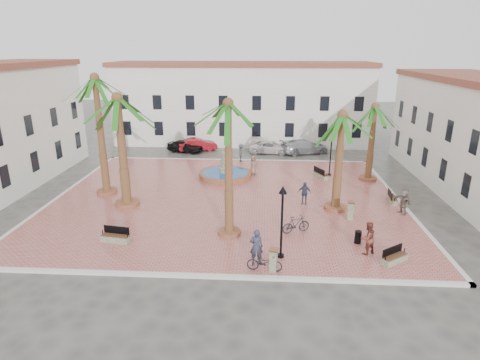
{
  "coord_description": "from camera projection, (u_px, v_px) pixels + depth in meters",
  "views": [
    {
      "loc": [
        2.7,
        -28.58,
        11.09
      ],
      "look_at": [
        1.0,
        0.0,
        1.6
      ],
      "focal_mm": 30.0,
      "sensor_mm": 36.0,
      "label": 1
    }
  ],
  "objects": [
    {
      "name": "pedestrian_north",
      "position": [
        241.0,
        153.0,
        40.22
      ],
      "size": [
        0.67,
        1.16,
        1.79
      ],
      "primitive_type": "imported",
      "rotation": [
        0.0,
        0.0,
        1.56
      ],
      "color": "#434247",
      "rests_on": "plaza"
    },
    {
      "name": "litter_bin",
      "position": [
        358.0,
        237.0,
        23.47
      ],
      "size": [
        0.39,
        0.39,
        0.76
      ],
      "primitive_type": "cylinder",
      "color": "black",
      "rests_on": "plaza"
    },
    {
      "name": "palm_s",
      "position": [
        228.0,
        118.0,
        22.5
      ],
      "size": [
        4.6,
        4.6,
        8.31
      ],
      "color": "#A25C3A",
      "rests_on": "plaza"
    },
    {
      "name": "bicycle_a",
      "position": [
        265.0,
        262.0,
        20.51
      ],
      "size": [
        1.89,
        0.82,
        0.96
      ],
      "primitive_type": "imported",
      "rotation": [
        0.0,
        0.0,
        1.47
      ],
      "color": "black",
      "rests_on": "plaza"
    },
    {
      "name": "palm_nw",
      "position": [
        96.0,
        90.0,
        29.27
      ],
      "size": [
        5.12,
        5.12,
        9.23
      ],
      "color": "#A25C3A",
      "rests_on": "plaza"
    },
    {
      "name": "plaza",
      "position": [
        227.0,
        199.0,
        30.7
      ],
      "size": [
        26.0,
        22.0,
        0.15
      ],
      "primitive_type": "cube",
      "color": "#C66861",
      "rests_on": "ground"
    },
    {
      "name": "pedestrian_fountain_b",
      "position": [
        304.0,
        193.0,
        29.25
      ],
      "size": [
        1.03,
        0.53,
        1.68
      ],
      "primitive_type": "imported",
      "rotation": [
        0.0,
        0.0,
        -0.12
      ],
      "color": "#353D55",
      "rests_on": "plaza"
    },
    {
      "name": "bollard_se",
      "position": [
        273.0,
        260.0,
        20.43
      ],
      "size": [
        0.54,
        0.54,
        1.26
      ],
      "rotation": [
        0.0,
        0.0,
        -0.21
      ],
      "color": "gray",
      "rests_on": "plaza"
    },
    {
      "name": "lamppost_e",
      "position": [
        331.0,
        148.0,
        35.3
      ],
      "size": [
        0.4,
        0.4,
        3.65
      ],
      "color": "black",
      "rests_on": "plaza"
    },
    {
      "name": "fountain",
      "position": [
        225.0,
        174.0,
        35.46
      ],
      "size": [
        4.61,
        4.61,
        2.38
      ],
      "color": "#A25C3A",
      "rests_on": "plaza"
    },
    {
      "name": "kerb_s",
      "position": [
        207.0,
        276.0,
        20.28
      ],
      "size": [
        26.3,
        0.3,
        0.16
      ],
      "primitive_type": "cube",
      "color": "silver",
      "rests_on": "ground"
    },
    {
      "name": "cyclist_b",
      "position": [
        368.0,
        238.0,
        22.09
      ],
      "size": [
        1.15,
        1.06,
        1.9
      ],
      "primitive_type": "imported",
      "rotation": [
        0.0,
        0.0,
        3.62
      ],
      "color": "brown",
      "rests_on": "plaza"
    },
    {
      "name": "kerb_n",
      "position": [
        237.0,
        160.0,
        41.12
      ],
      "size": [
        26.3,
        0.3,
        0.16
      ],
      "primitive_type": "cube",
      "color": "silver",
      "rests_on": "ground"
    },
    {
      "name": "pedestrian_east",
      "position": [
        404.0,
        201.0,
        27.46
      ],
      "size": [
        1.21,
        1.8,
        1.86
      ],
      "primitive_type": "imported",
      "rotation": [
        0.0,
        0.0,
        -1.15
      ],
      "color": "#74655A",
      "rests_on": "plaza"
    },
    {
      "name": "car_silver",
      "position": [
        305.0,
        147.0,
        43.83
      ],
      "size": [
        5.7,
        3.73,
        1.54
      ],
      "primitive_type": "imported",
      "rotation": [
        0.0,
        0.0,
        1.9
      ],
      "color": "#A6A6AE",
      "rests_on": "ground"
    },
    {
      "name": "bollard_n",
      "position": [
        227.0,
        155.0,
        40.38
      ],
      "size": [
        0.46,
        0.46,
        1.25
      ],
      "rotation": [
        0.0,
        0.0,
        0.03
      ],
      "color": "gray",
      "rests_on": "plaza"
    },
    {
      "name": "palm_sw",
      "position": [
        118.0,
        112.0,
        27.15
      ],
      "size": [
        5.7,
        5.7,
        8.13
      ],
      "color": "#A25C3A",
      "rests_on": "plaza"
    },
    {
      "name": "pedestrian_fountain_a",
      "position": [
        253.0,
        165.0,
        36.05
      ],
      "size": [
        1.01,
        0.96,
        1.74
      ],
      "primitive_type": "imported",
      "rotation": [
        0.0,
        0.0,
        0.67
      ],
      "color": "brown",
      "rests_on": "plaza"
    },
    {
      "name": "cyclist_a",
      "position": [
        256.0,
        246.0,
        21.09
      ],
      "size": [
        0.75,
        0.52,
        1.95
      ],
      "primitive_type": "imported",
      "rotation": [
        0.0,
        0.0,
        3.22
      ],
      "color": "#2E3046",
      "rests_on": "plaza"
    },
    {
      "name": "lamppost_s",
      "position": [
        282.0,
        210.0,
        21.12
      ],
      "size": [
        0.45,
        0.45,
        4.14
      ],
      "color": "black",
      "rests_on": "plaza"
    },
    {
      "name": "car_red",
      "position": [
        197.0,
        145.0,
        44.98
      ],
      "size": [
        4.6,
        3.01,
        1.43
      ],
      "primitive_type": "imported",
      "rotation": [
        0.0,
        0.0,
        1.95
      ],
      "color": "maroon",
      "rests_on": "ground"
    },
    {
      "name": "palm_e",
      "position": [
        342.0,
        127.0,
        26.72
      ],
      "size": [
        5.16,
        5.16,
        7.05
      ],
      "color": "#A25C3A",
      "rests_on": "plaza"
    },
    {
      "name": "bench_s",
      "position": [
        116.0,
        238.0,
        23.67
      ],
      "size": [
        1.79,
        0.81,
        0.91
      ],
      "rotation": [
        0.0,
        0.0,
        -0.17
      ],
      "color": "gray",
      "rests_on": "plaza"
    },
    {
      "name": "car_black",
      "position": [
        185.0,
        146.0,
        44.47
      ],
      "size": [
        4.32,
        2.81,
        1.37
      ],
      "primitive_type": "imported",
      "rotation": [
        0.0,
        0.0,
        1.25
      ],
      "color": "black",
      "rests_on": "ground"
    },
    {
      "name": "palm_ne",
      "position": [
        374.0,
        116.0,
        33.12
      ],
      "size": [
        4.91,
        4.91,
        6.67
      ],
      "color": "#A25C3A",
      "rests_on": "plaza"
    },
    {
      "name": "bollard_e",
      "position": [
        351.0,
        210.0,
        26.57
      ],
      "size": [
        0.54,
        0.54,
        1.28
      ],
      "rotation": [
        0.0,
        0.0,
        -0.21
      ],
      "color": "gray",
      "rests_on": "plaza"
    },
    {
      "name": "bench_se",
      "position": [
        394.0,
        258.0,
        21.39
      ],
      "size": [
        1.62,
        1.35,
        0.86
      ],
      "rotation": [
        0.0,
        0.0,
        0.62
      ],
      "color": "gray",
      "rests_on": "plaza"
    },
    {
      "name": "bench_e",
      "position": [
        392.0,
        199.0,
        29.73
      ],
      "size": [
        0.68,
        1.69,
        0.87
      ],
      "rotation": [
        0.0,
        0.0,
        1.46
      ],
      "color": "gray",
      "rests_on": "plaza"
    },
    {
      "name": "car_white",
      "position": [
        270.0,
        147.0,
        44.09
      ],
      "size": [
        4.85,
        2.55,
        1.3
      ],
      "primitive_type": "imported",
      "rotation": [
        0.0,
        0.0,
        1.48
      ],
      "color": "white",
      "rests_on": "ground"
    },
    {
      "name": "kerb_w",
      "position": [
        62.0,
        195.0,
        31.43
      ],
      "size": [
        0.3,
        22.3,
        0.16
      ],
      "primitive_type": "cube",
      "color": "silver",
      "rests_on": "ground"
    },
    {
      "name": "building_north",
      "position": [
        242.0,
        103.0,
        48.17
      ],
      "size": [
        30.4,
        7.4,
        9.5
      ],
      "color": "white",
      "rests_on": "ground"
    },
    {
      "name": "bicycle_b",
      "position": [
        296.0,
        224.0,
        24.73
      ],
      "size": [
        1.9,
        1.18,
        1.1
      ],
      "primitive_type": "imported",
      "rotation": [
        0.0,
        0.0,
        1.96
      ],
      "color": "black",
      "rests_on": "plaza"
    },
    {
      "name": "ground",
      "position": [
        227.0,
        200.0,
        30.72
      ],
      "size": [
        120.0,
        120.0,
        0.0
      ],
      "primitive_type": "plane",
      "color": "#56544F",
      "rests_on": "ground"
    },
    {
      "name": "bench_ne",
      "position": [
        321.0,
        175.0,
        35.22
      ],
      "size": [
        1.24,
        1.83,
        0.94
      ],
      "rotation": [
        0.0,
        0.0,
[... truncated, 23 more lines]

